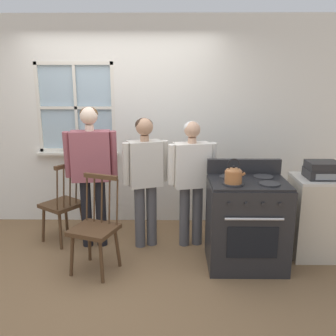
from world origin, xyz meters
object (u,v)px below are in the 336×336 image
kettle (233,175)px  chair_by_window (63,205)px  stove (246,222)px  person_adult_right (192,173)px  potted_plant (71,146)px  chair_near_wall (95,229)px  person_teen_center (145,172)px  side_counter (317,217)px  stereo (322,170)px  person_elderly_left (91,164)px

kettle → chair_by_window: bearing=160.4°
kettle → stove: bearing=36.3°
stove → chair_by_window: bearing=165.3°
person_adult_right → potted_plant: 1.71m
person_adult_right → potted_plant: bearing=143.6°
chair_near_wall → person_teen_center: 0.88m
stove → side_counter: stove is taller
side_counter → stereo: stereo is taller
chair_by_window → stove: stove is taller
kettle → stereo: 1.05m
side_counter → stereo: (0.00, -0.02, 0.54)m
person_teen_center → stove: 1.25m
chair_by_window → potted_plant: potted_plant is taller
side_counter → person_teen_center: bearing=173.6°
person_elderly_left → side_counter: bearing=-11.4°
stereo → chair_by_window: bearing=173.1°
chair_near_wall → stove: bearing=26.3°
chair_by_window → kettle: (1.90, -0.68, 0.57)m
person_elderly_left → stove: person_elderly_left is taller
person_teen_center → stove: bearing=-41.5°
side_counter → person_adult_right: bearing=169.9°
chair_by_window → person_elderly_left: bearing=108.4°
stove → side_counter: 0.85m
side_counter → stereo: 0.54m
chair_by_window → person_adult_right: size_ratio=0.67×
chair_by_window → stereo: (2.90, -0.35, 0.53)m
chair_near_wall → stereo: size_ratio=2.92×
side_counter → person_elderly_left: bearing=175.3°
stereo → stove: bearing=-166.5°
chair_by_window → person_adult_right: person_adult_right is taller
potted_plant → stereo: bearing=-18.0°
chair_by_window → stove: size_ratio=0.91×
potted_plant → stove: bearing=-28.5°
person_adult_right → stove: bearing=-52.2°
chair_by_window → stove: 2.15m
person_elderly_left → side_counter: (2.51, -0.21, -0.54)m
stove → stereo: size_ratio=3.19×
person_elderly_left → stove: (1.69, -0.42, -0.52)m
chair_by_window → person_adult_right: bearing=122.7°
chair_near_wall → stereo: (2.37, 0.35, 0.53)m
stove → stereo: 0.99m
chair_near_wall → stove: size_ratio=0.91×
person_elderly_left → stove: 1.82m
chair_near_wall → person_teen_center: bearing=71.9°
kettle → potted_plant: potted_plant is taller
chair_near_wall → person_adult_right: bearing=52.3°
person_teen_center → person_adult_right: person_teen_center is taller
stove → side_counter: size_ratio=1.20×
person_elderly_left → person_adult_right: (1.13, 0.04, -0.11)m
chair_by_window → person_adult_right: 1.58m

